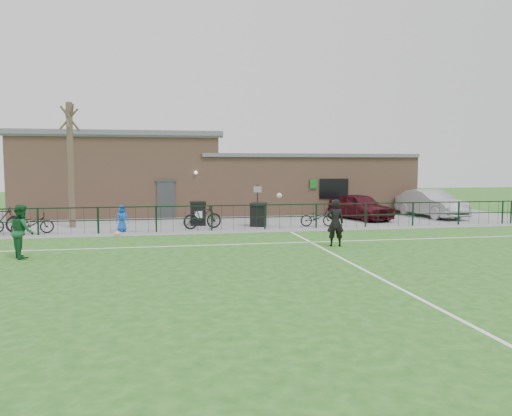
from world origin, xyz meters
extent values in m
plane|color=#225719|center=(0.00, 0.00, 0.00)|extent=(90.00, 90.00, 0.00)
cube|color=slate|center=(0.00, 13.50, 0.01)|extent=(34.00, 13.00, 0.02)
cube|color=white|center=(0.00, 7.80, 0.00)|extent=(28.00, 0.10, 0.01)
cube|color=white|center=(0.00, 4.00, 0.00)|extent=(28.00, 0.10, 0.01)
cube|color=white|center=(2.00, 0.00, 0.00)|extent=(0.10, 16.00, 0.01)
cube|color=black|center=(0.00, 8.00, 0.60)|extent=(28.00, 0.10, 1.20)
cylinder|color=#4B3C2D|center=(-8.00, 10.50, 3.00)|extent=(0.30, 0.30, 6.00)
cube|color=black|center=(-1.97, 10.23, 0.57)|extent=(0.73, 0.83, 1.10)
cube|color=black|center=(0.93, 9.28, 0.55)|extent=(0.94, 0.99, 1.06)
cylinder|color=black|center=(1.10, 10.38, 1.02)|extent=(0.07, 0.07, 2.00)
imported|color=#3F0B15|center=(7.05, 11.21, 0.74)|extent=(2.86, 4.53, 1.44)
imported|color=#9A9DA1|center=(11.54, 11.59, 0.82)|extent=(2.32, 5.01, 1.59)
imported|color=black|center=(-9.31, 8.39, 0.48)|extent=(1.84, 1.10, 0.91)
imported|color=black|center=(-1.86, 8.77, 0.58)|extent=(1.95, 0.98, 1.13)
imported|color=black|center=(3.76, 8.63, 0.46)|extent=(1.74, 0.82, 0.88)
imported|color=blue|center=(-5.53, 8.47, 0.61)|extent=(0.68, 0.56, 1.18)
imported|color=black|center=(2.62, 2.89, 0.88)|extent=(0.70, 0.52, 1.76)
sphere|color=white|center=(1.15, 5.77, 1.75)|extent=(0.22, 0.22, 0.22)
imported|color=#175029|center=(-8.25, 2.60, 0.88)|extent=(0.96, 1.06, 1.76)
sphere|color=white|center=(-5.63, 7.14, 0.11)|extent=(0.22, 0.22, 0.22)
cube|color=#9F7459|center=(0.00, 16.50, 1.75)|extent=(24.00, 5.00, 3.50)
cube|color=#9F7459|center=(-6.24, 16.50, 4.10)|extent=(11.52, 5.00, 1.20)
cube|color=#54565C|center=(-6.24, 16.50, 4.82)|extent=(12.02, 5.40, 0.28)
cube|color=#54565C|center=(5.28, 16.50, 3.60)|extent=(13.44, 5.30, 0.22)
cube|color=#383A3D|center=(-3.50, 13.97, 1.05)|extent=(1.00, 0.08, 2.10)
cube|color=black|center=(6.50, 13.97, 1.60)|extent=(1.80, 0.08, 1.20)
cube|color=#19661E|center=(5.20, 13.92, 1.90)|extent=(0.45, 0.04, 0.55)
camera|label=1|loc=(-3.75, -14.71, 3.06)|focal=35.00mm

